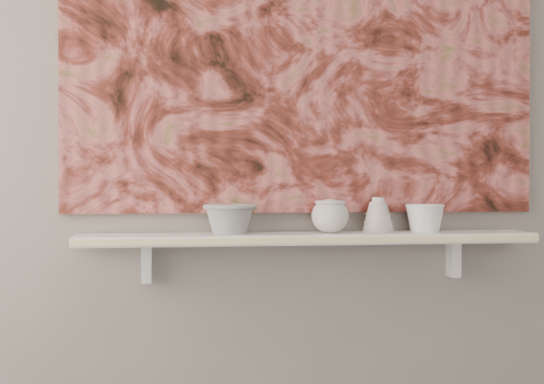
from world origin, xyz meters
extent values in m
plane|color=gray|center=(0.00, 1.60, 1.35)|extent=(3.60, 0.00, 3.60)
cube|color=silver|center=(0.00, 1.51, 0.92)|extent=(1.40, 0.18, 0.03)
cube|color=#F8ECA5|center=(0.00, 1.41, 0.92)|extent=(1.40, 0.01, 0.02)
cube|color=silver|center=(-0.49, 1.57, 0.84)|extent=(0.03, 0.06, 0.12)
cube|color=silver|center=(0.49, 1.57, 0.84)|extent=(0.03, 0.06, 0.12)
cube|color=maroon|center=(0.00, 1.59, 1.54)|extent=(1.50, 0.02, 1.10)
cube|color=black|center=(0.45, 1.57, 1.23)|extent=(0.09, 0.00, 0.08)
camera|label=1|loc=(-0.43, -0.77, 1.09)|focal=50.00mm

